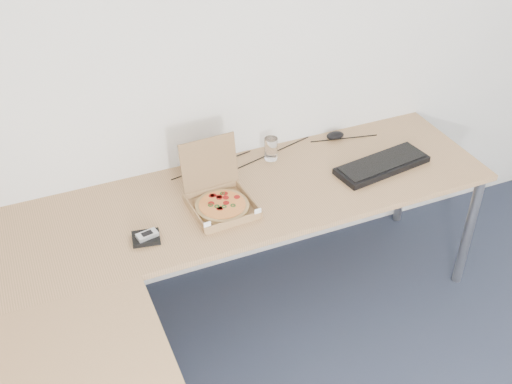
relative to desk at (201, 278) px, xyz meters
name	(u,v)px	position (x,y,z in m)	size (l,w,h in m)	color
desk	(201,278)	(0.00, 0.00, 0.00)	(2.50, 2.20, 0.73)	tan
pizza_box	(221,202)	(0.23, 0.37, 0.06)	(0.27, 0.32, 0.28)	#9A7146
drinking_glass	(271,149)	(0.61, 0.66, 0.09)	(0.07, 0.07, 0.12)	silver
keyboard	(382,165)	(1.08, 0.36, 0.04)	(0.49, 0.17, 0.03)	black
mouse	(335,135)	(1.01, 0.70, 0.05)	(0.10, 0.07, 0.04)	black
wallet	(146,238)	(-0.15, 0.29, 0.04)	(0.12, 0.10, 0.02)	black
phone	(147,235)	(-0.14, 0.28, 0.06)	(0.09, 0.05, 0.02)	#B2B5BA
cable_bundle	(272,153)	(0.63, 0.70, 0.03)	(0.56, 0.04, 0.01)	black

